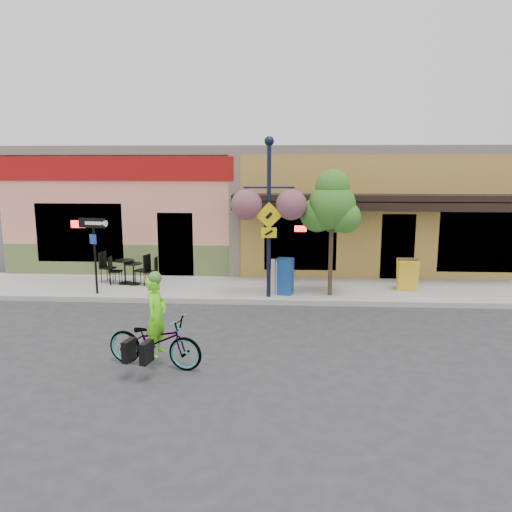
{
  "coord_description": "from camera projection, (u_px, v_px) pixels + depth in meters",
  "views": [
    {
      "loc": [
        0.68,
        -13.02,
        3.91
      ],
      "look_at": [
        -0.11,
        0.5,
        1.4
      ],
      "focal_mm": 35.0,
      "sensor_mm": 36.0,
      "label": 1
    }
  ],
  "objects": [
    {
      "name": "lamp_post",
      "position": [
        269.0,
        218.0,
        13.92
      ],
      "size": [
        1.47,
        0.67,
        4.51
      ],
      "primitive_type": null,
      "rotation": [
        0.0,
        0.0,
        0.07
      ],
      "color": "black",
      "rests_on": "sidewalk"
    },
    {
      "name": "cafe_set_right",
      "position": [
        133.0,
        271.0,
        15.7
      ],
      "size": [
        1.52,
        0.8,
        0.89
      ],
      "primitive_type": null,
      "rotation": [
        0.0,
        0.0,
        0.04
      ],
      "color": "black",
      "rests_on": "sidewalk"
    },
    {
      "name": "ground",
      "position": [
        259.0,
        310.0,
        13.53
      ],
      "size": [
        90.0,
        90.0,
        0.0
      ],
      "primitive_type": "plane",
      "color": "#2D2D30",
      "rests_on": "ground"
    },
    {
      "name": "cafe_set_left",
      "position": [
        125.0,
        268.0,
        15.81
      ],
      "size": [
        1.82,
        1.23,
        1.0
      ],
      "primitive_type": null,
      "rotation": [
        0.0,
        0.0,
        -0.26
      ],
      "color": "black",
      "rests_on": "sidewalk"
    },
    {
      "name": "sidewalk",
      "position": [
        262.0,
        289.0,
        15.48
      ],
      "size": [
        24.0,
        3.0,
        0.15
      ],
      "primitive_type": "cube",
      "color": "#9E9B93",
      "rests_on": "ground"
    },
    {
      "name": "newspaper_box_grey",
      "position": [
        281.0,
        276.0,
        14.65
      ],
      "size": [
        0.59,
        0.56,
        1.0
      ],
      "primitive_type": null,
      "rotation": [
        0.0,
        0.0,
        0.37
      ],
      "color": "silver",
      "rests_on": "sidewalk"
    },
    {
      "name": "curb",
      "position": [
        260.0,
        302.0,
        14.06
      ],
      "size": [
        24.0,
        0.12,
        0.15
      ],
      "primitive_type": "cube",
      "color": "#A8A59E",
      "rests_on": "ground"
    },
    {
      "name": "newspaper_box_blue",
      "position": [
        285.0,
        276.0,
        14.54
      ],
      "size": [
        0.56,
        0.52,
        1.06
      ],
      "primitive_type": null,
      "rotation": [
        0.0,
        0.0,
        -0.23
      ],
      "color": "navy",
      "rests_on": "sidewalk"
    },
    {
      "name": "street_tree",
      "position": [
        331.0,
        232.0,
        14.2
      ],
      "size": [
        1.45,
        1.45,
        3.67
      ],
      "primitive_type": null,
      "rotation": [
        0.0,
        0.0,
        0.01
      ],
      "color": "#3D7A26",
      "rests_on": "sidewalk"
    },
    {
      "name": "cyclist_rider",
      "position": [
        157.0,
        329.0,
        9.64
      ],
      "size": [
        0.49,
        0.63,
        1.54
      ],
      "primitive_type": "imported",
      "rotation": [
        0.0,
        0.0,
        1.34
      ],
      "color": "#6DFB1A",
      "rests_on": "ground"
    },
    {
      "name": "sandwich_board",
      "position": [
        409.0,
        276.0,
        14.77
      ],
      "size": [
        0.6,
        0.45,
        0.97
      ],
      "primitive_type": null,
      "rotation": [
        0.0,
        0.0,
        -0.05
      ],
      "color": "yellow",
      "rests_on": "sidewalk"
    },
    {
      "name": "one_way_sign",
      "position": [
        95.0,
        256.0,
        14.47
      ],
      "size": [
        0.87,
        0.34,
        2.23
      ],
      "primitive_type": null,
      "rotation": [
        0.0,
        0.0,
        -0.18
      ],
      "color": "black",
      "rests_on": "sidewalk"
    },
    {
      "name": "bicycle",
      "position": [
        155.0,
        341.0,
        9.69
      ],
      "size": [
        2.07,
        1.11,
        1.03
      ],
      "primitive_type": "imported",
      "rotation": [
        0.0,
        0.0,
        1.34
      ],
      "color": "maroon",
      "rests_on": "ground"
    },
    {
      "name": "building",
      "position": [
        268.0,
        205.0,
        20.49
      ],
      "size": [
        18.2,
        8.2,
        4.5
      ],
      "primitive_type": null,
      "color": "#F18F77",
      "rests_on": "ground"
    }
  ]
}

